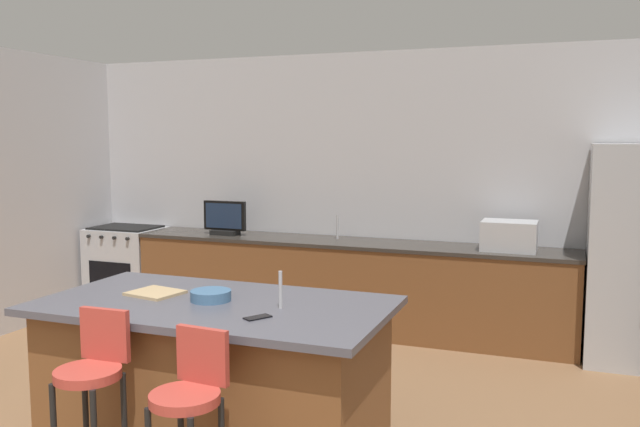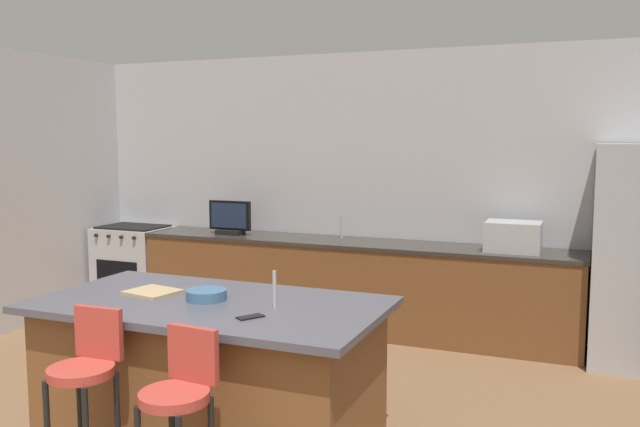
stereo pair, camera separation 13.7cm
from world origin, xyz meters
name	(u,v)px [view 2 (the right image)]	position (x,y,z in m)	size (l,w,h in m)	color
wall_back	(370,189)	(0.00, 5.06, 1.38)	(6.76, 0.12, 2.75)	#BCBCC1
counter_back	(349,285)	(-0.09, 4.68, 0.45)	(4.40, 0.62, 0.89)	brown
kitchen_island	(211,373)	(-0.01, 1.98, 0.47)	(2.11, 1.13, 0.92)	black
range_oven	(134,266)	(-2.68, 4.68, 0.45)	(0.77, 0.63, 0.91)	#B7BABF
microwave	(513,237)	(1.47, 4.68, 1.03)	(0.48, 0.36, 0.27)	#B7BABF
tv_monitor	(230,219)	(-1.40, 4.63, 1.06)	(0.47, 0.16, 0.36)	black
sink_faucet_back	(342,227)	(-0.20, 4.78, 1.01)	(0.02, 0.02, 0.24)	#B2B2B7
sink_faucet_island	(274,290)	(0.43, 1.98, 1.03)	(0.02, 0.02, 0.22)	#B2B2B7
bar_stool_left	(86,387)	(-0.31, 1.24, 0.61)	(0.34, 0.34, 1.00)	#B23D33
bar_stool_right	(179,411)	(0.29, 1.20, 0.58)	(0.34, 0.35, 0.97)	#B23D33
fruit_bowl	(206,295)	(-0.04, 2.00, 0.95)	(0.25, 0.25, 0.06)	#3F668C
cell_phone	(250,317)	(0.39, 1.74, 0.93)	(0.07, 0.15, 0.01)	black
tv_remote	(200,293)	(-0.15, 2.09, 0.93)	(0.04, 0.17, 0.02)	black
cutting_board	(152,292)	(-0.45, 2.02, 0.93)	(0.30, 0.27, 0.02)	tan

